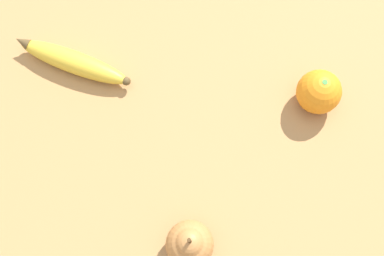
% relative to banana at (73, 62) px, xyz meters
% --- Properties ---
extents(ground_plane, '(3.00, 3.00, 0.00)m').
position_rel_banana_xyz_m(ground_plane, '(0.05, 0.18, -0.02)').
color(ground_plane, '#A87A47').
extents(banana, '(0.07, 0.21, 0.04)m').
position_rel_banana_xyz_m(banana, '(0.00, 0.00, 0.00)').
color(banana, gold).
rests_on(banana, ground_plane).
extents(orange, '(0.07, 0.07, 0.07)m').
position_rel_banana_xyz_m(orange, '(-0.14, 0.37, 0.02)').
color(orange, orange).
rests_on(orange, ground_plane).
extents(pear, '(0.07, 0.07, 0.08)m').
position_rel_banana_xyz_m(pear, '(0.15, 0.31, 0.02)').
color(pear, '#B2753D').
rests_on(pear, ground_plane).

